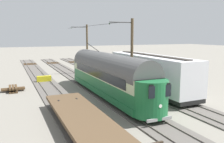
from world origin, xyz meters
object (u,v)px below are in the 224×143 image
Objects in this scene: spare_tie_stack at (13,89)px; switch_stand at (120,71)px; track_end_bumper at (44,79)px; flatcar_far_siding at (85,120)px; vintage_streetcar at (108,74)px; catenary_pole_mid_near at (131,56)px; boxcar_adjacent at (150,72)px; catenary_pole_foreground at (87,49)px.

switch_stand is at bearing -164.48° from spare_tie_stack.
switch_stand is 11.18m from track_end_bumper.
switch_stand is (-11.17, -17.90, -0.16)m from flatcar_far_siding.
spare_tie_stack is (14.99, 4.16, -0.43)m from switch_stand.
track_end_bumper is at bearing -64.35° from vintage_streetcar.
switch_stand is at bearing -121.97° from flatcar_far_siding.
catenary_pole_mid_near is 3.19× the size of spare_tie_stack.
flatcar_far_siding is 7.00× the size of track_end_bumper.
vintage_streetcar is 9.15m from flatcar_far_siding.
flatcar_far_siding reaches higher than spare_tie_stack.
boxcar_adjacent is 10.48× the size of switch_stand.
catenary_pole_mid_near reaches higher than spare_tie_stack.
boxcar_adjacent is at bearing -142.14° from flatcar_far_siding.
switch_stand is 15.56m from spare_tie_stack.
track_end_bumper is (7.12, 3.86, -3.58)m from catenary_pole_foreground.
flatcar_far_siding is at bearing 45.29° from catenary_pole_mid_near.
catenary_pole_mid_near is (-2.36, 0.50, 1.71)m from vintage_streetcar.
catenary_pole_foreground is 6.19× the size of switch_stand.
catenary_pole_mid_near is (-7.12, -7.19, 3.12)m from flatcar_far_siding.
flatcar_far_siding reaches higher than track_end_bumper.
catenary_pole_mid_near reaches higher than vintage_streetcar.
track_end_bumper is at bearing -90.00° from flatcar_far_siding.
vintage_streetcar is 2.96m from catenary_pole_mid_near.
switch_stand is (-4.05, -10.71, -3.28)m from catenary_pole_mid_near.
catenary_pole_foreground reaches higher than boxcar_adjacent.
catenary_pole_mid_near is at bearing 90.00° from catenary_pole_foreground.
flatcar_far_siding is 21.10m from switch_stand.
catenary_pole_foreground reaches higher than track_end_bumper.
switch_stand is at bearing -178.47° from track_end_bumper.
boxcar_adjacent is at bearing -175.06° from catenary_pole_mid_near.
spare_tie_stack is at bearing 45.36° from track_end_bumper.
catenary_pole_mid_near is at bearing 4.94° from boxcar_adjacent.
spare_tie_stack is 5.43m from track_end_bumper.
vintage_streetcar is at bearing 144.79° from spare_tie_stack.
vintage_streetcar is at bearing -3.48° from boxcar_adjacent.
flatcar_far_siding is at bearing 105.52° from spare_tie_stack.
track_end_bumper is (0.00, -17.60, -0.46)m from flatcar_far_siding.
flatcar_far_siding is at bearing 58.25° from vintage_streetcar.
spare_tie_stack is (10.94, -6.55, -3.71)m from catenary_pole_mid_near.
track_end_bumper is at bearing -55.62° from catenary_pole_mid_near.
catenary_pole_mid_near is 6.19× the size of switch_stand.
flatcar_far_siding is 1.65× the size of catenary_pole_mid_near.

